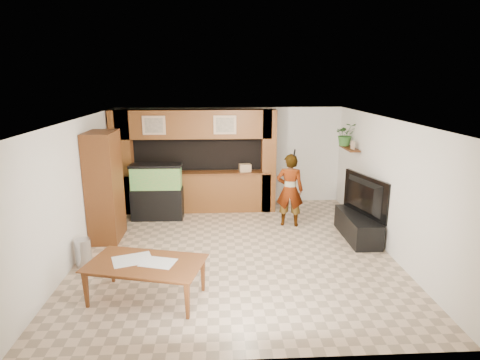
{
  "coord_description": "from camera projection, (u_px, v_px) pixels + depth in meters",
  "views": [
    {
      "loc": [
        -0.31,
        -7.45,
        3.35
      ],
      "look_at": [
        0.13,
        0.6,
        1.29
      ],
      "focal_mm": 30.0,
      "sensor_mm": 36.0,
      "label": 1
    }
  ],
  "objects": [
    {
      "name": "person",
      "position": [
        290.0,
        190.0,
        9.2
      ],
      "size": [
        0.69,
        0.53,
        1.7
      ],
      "primitive_type": "imported",
      "rotation": [
        0.0,
        0.0,
        2.92
      ],
      "color": "#8E6B4D",
      "rests_on": "floor"
    },
    {
      "name": "trash_can",
      "position": [
        83.0,
        253.0,
        7.29
      ],
      "size": [
        0.28,
        0.28,
        0.52
      ],
      "primitive_type": "cylinder",
      "color": "#B2B2B7",
      "rests_on": "floor"
    },
    {
      "name": "counter_box",
      "position": [
        245.0,
        168.0,
        10.16
      ],
      "size": [
        0.32,
        0.23,
        0.19
      ],
      "primitive_type": "cube",
      "rotation": [
        0.0,
        0.0,
        0.14
      ],
      "color": "tan",
      "rests_on": "partition"
    },
    {
      "name": "partition",
      "position": [
        194.0,
        160.0,
        10.23
      ],
      "size": [
        4.2,
        0.99,
        2.6
      ],
      "color": "brown",
      "rests_on": "floor"
    },
    {
      "name": "wall_clock",
      "position": [
        92.0,
        149.0,
        8.4
      ],
      "size": [
        0.05,
        0.25,
        0.25
      ],
      "color": "black",
      "rests_on": "wall_left"
    },
    {
      "name": "aquarium",
      "position": [
        157.0,
        192.0,
        9.68
      ],
      "size": [
        1.23,
        0.46,
        1.36
      ],
      "rotation": [
        0.0,
        0.0,
        -0.02
      ],
      "color": "black",
      "rests_on": "floor"
    },
    {
      "name": "dining_table",
      "position": [
        146.0,
        282.0,
        6.16
      ],
      "size": [
        1.93,
        1.37,
        0.62
      ],
      "primitive_type": "imported",
      "rotation": [
        0.0,
        0.0,
        -0.24
      ],
      "color": "brown",
      "rests_on": "floor"
    },
    {
      "name": "photo_frame",
      "position": [
        353.0,
        145.0,
        9.43
      ],
      "size": [
        0.06,
        0.14,
        0.19
      ],
      "primitive_type": "cube",
      "rotation": [
        0.0,
        0.0,
        0.21
      ],
      "color": "tan",
      "rests_on": "wall_shelf"
    },
    {
      "name": "floor",
      "position": [
        235.0,
        250.0,
        8.05
      ],
      "size": [
        6.5,
        6.5,
        0.0
      ],
      "primitive_type": "plane",
      "color": "tan",
      "rests_on": "ground"
    },
    {
      "name": "wall_left",
      "position": [
        77.0,
        190.0,
        7.58
      ],
      "size": [
        0.0,
        6.5,
        6.5
      ],
      "primitive_type": "plane",
      "rotation": [
        1.57,
        0.0,
        1.57
      ],
      "color": "silver",
      "rests_on": "floor"
    },
    {
      "name": "microphone",
      "position": [
        294.0,
        153.0,
        8.83
      ],
      "size": [
        0.04,
        0.1,
        0.17
      ],
      "primitive_type": "cylinder",
      "rotation": [
        0.44,
        0.0,
        0.0
      ],
      "color": "black",
      "rests_on": "person"
    },
    {
      "name": "wall_shelf",
      "position": [
        349.0,
        148.0,
        9.67
      ],
      "size": [
        0.25,
        0.9,
        0.04
      ],
      "primitive_type": "cube",
      "color": "brown",
      "rests_on": "wall_right"
    },
    {
      "name": "wall_back",
      "position": [
        230.0,
        156.0,
        10.88
      ],
      "size": [
        6.0,
        0.0,
        6.0
      ],
      "primitive_type": "plane",
      "rotation": [
        1.57,
        0.0,
        0.0
      ],
      "color": "silver",
      "rests_on": "floor"
    },
    {
      "name": "tv_stand",
      "position": [
        357.0,
        226.0,
        8.6
      ],
      "size": [
        0.56,
        1.53,
        0.51
      ],
      "primitive_type": "cube",
      "color": "black",
      "rests_on": "floor"
    },
    {
      "name": "ceiling",
      "position": [
        235.0,
        120.0,
        7.41
      ],
      "size": [
        6.5,
        6.5,
        0.0
      ],
      "primitive_type": "plane",
      "color": "white",
      "rests_on": "wall_back"
    },
    {
      "name": "wall_right",
      "position": [
        387.0,
        185.0,
        7.89
      ],
      "size": [
        0.0,
        6.5,
        6.5
      ],
      "primitive_type": "plane",
      "rotation": [
        1.57,
        0.0,
        -1.57
      ],
      "color": "silver",
      "rests_on": "floor"
    },
    {
      "name": "potted_plant",
      "position": [
        346.0,
        134.0,
        9.85
      ],
      "size": [
        0.53,
        0.47,
        0.57
      ],
      "primitive_type": "imported",
      "rotation": [
        0.0,
        0.0,
        -0.05
      ],
      "color": "#316428",
      "rests_on": "wall_shelf"
    },
    {
      "name": "newspaper_b",
      "position": [
        158.0,
        263.0,
        6.11
      ],
      "size": [
        0.59,
        0.5,
        0.01
      ],
      "primitive_type": "cube",
      "rotation": [
        0.0,
        0.0,
        -0.28
      ],
      "color": "silver",
      "rests_on": "dining_table"
    },
    {
      "name": "television",
      "position": [
        360.0,
        196.0,
        8.44
      ],
      "size": [
        0.59,
        1.48,
        0.85
      ],
      "primitive_type": "imported",
      "rotation": [
        0.0,
        0.0,
        1.84
      ],
      "color": "black",
      "rests_on": "tv_stand"
    },
    {
      "name": "newspaper_a",
      "position": [
        132.0,
        260.0,
        6.21
      ],
      "size": [
        0.7,
        0.6,
        0.01
      ],
      "primitive_type": "cube",
      "rotation": [
        0.0,
        0.0,
        0.35
      ],
      "color": "silver",
      "rests_on": "dining_table"
    },
    {
      "name": "pantry_cabinet",
      "position": [
        105.0,
        187.0,
        8.36
      ],
      "size": [
        0.57,
        0.94,
        2.3
      ],
      "primitive_type": "cube",
      "color": "brown",
      "rests_on": "floor"
    }
  ]
}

